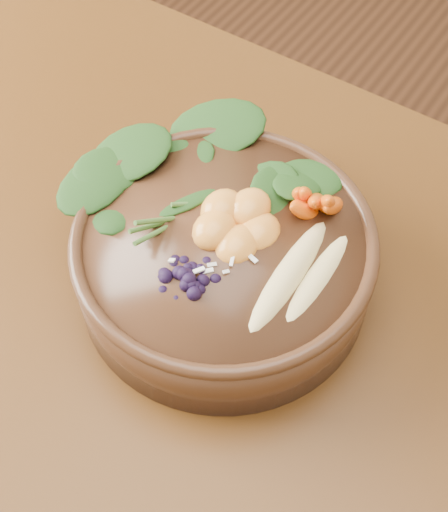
# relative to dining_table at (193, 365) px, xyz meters

# --- Properties ---
(dining_table) EXTENTS (1.60, 0.90, 0.75)m
(dining_table) POSITION_rel_dining_table_xyz_m (0.00, 0.00, 0.00)
(dining_table) COLOR #331C0C
(dining_table) RESTS_ON ground
(stoneware_bowl) EXTENTS (0.33, 0.33, 0.09)m
(stoneware_bowl) POSITION_rel_dining_table_xyz_m (-0.00, 0.07, 0.14)
(stoneware_bowl) COLOR #4A2B18
(stoneware_bowl) RESTS_ON dining_table
(kale_heap) EXTENTS (0.21, 0.19, 0.05)m
(kale_heap) POSITION_rel_dining_table_xyz_m (-0.05, 0.13, 0.20)
(kale_heap) COLOR #214818
(kale_heap) RESTS_ON stoneware_bowl
(carrot_cluster) EXTENTS (0.07, 0.07, 0.09)m
(carrot_cluster) POSITION_rel_dining_table_xyz_m (0.06, 0.15, 0.22)
(carrot_cluster) COLOR #F8620D
(carrot_cluster) RESTS_ON stoneware_bowl
(banana_halves) EXTENTS (0.06, 0.18, 0.03)m
(banana_halves) POSITION_rel_dining_table_xyz_m (0.09, 0.07, 0.20)
(banana_halves) COLOR #E0CC84
(banana_halves) RESTS_ON stoneware_bowl
(mandarin_cluster) EXTENTS (0.09, 0.10, 0.04)m
(mandarin_cluster) POSITION_rel_dining_table_xyz_m (0.00, 0.09, 0.20)
(mandarin_cluster) COLOR orange
(mandarin_cluster) RESTS_ON stoneware_bowl
(blueberry_pile) EXTENTS (0.15, 0.11, 0.04)m
(blueberry_pile) POSITION_rel_dining_table_xyz_m (0.00, 0.00, 0.20)
(blueberry_pile) COLOR black
(blueberry_pile) RESTS_ON stoneware_bowl
(coconut_flakes) EXTENTS (0.10, 0.08, 0.01)m
(coconut_flakes) POSITION_rel_dining_table_xyz_m (0.00, 0.05, 0.18)
(coconut_flakes) COLOR white
(coconut_flakes) RESTS_ON stoneware_bowl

